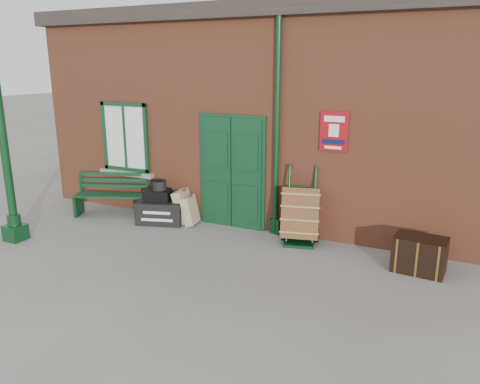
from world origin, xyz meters
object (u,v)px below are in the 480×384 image
Objects in this scene: bench at (112,194)px; dark_trunk at (420,254)px; houdini_trunk at (161,212)px; porter_trolley at (301,214)px.

dark_trunk is (6.31, -0.17, -0.19)m from bench.
bench reaches higher than houdini_trunk.
houdini_trunk is 0.68× the size of porter_trolley.
porter_trolley reaches higher than houdini_trunk.
houdini_trunk is 2.96m from porter_trolley.
bench is 1.29m from houdini_trunk.
porter_trolley is at bearing 173.42° from dark_trunk.
dark_trunk reaches higher than houdini_trunk.
porter_trolley is (4.20, 0.23, 0.06)m from bench.
houdini_trunk is (1.26, -0.01, -0.24)m from bench.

